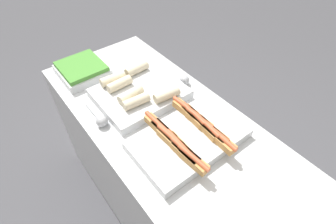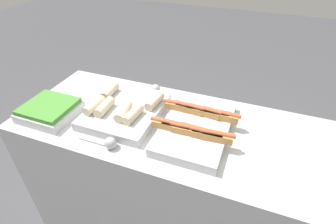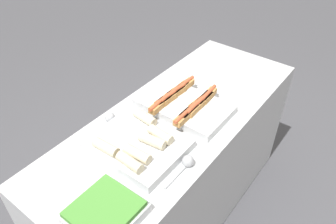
# 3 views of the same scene
# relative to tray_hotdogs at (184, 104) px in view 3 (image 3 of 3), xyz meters

# --- Properties ---
(ground_plane) EXTENTS (12.00, 12.00, 0.00)m
(ground_plane) POSITION_rel_tray_hotdogs_xyz_m (-0.07, 0.00, -0.96)
(ground_plane) COLOR #4C4C51
(counter) EXTENTS (1.85, 0.70, 0.92)m
(counter) POSITION_rel_tray_hotdogs_xyz_m (-0.07, 0.00, -0.50)
(counter) COLOR silver
(counter) RESTS_ON ground_plane
(tray_hotdogs) EXTENTS (0.42, 0.53, 0.10)m
(tray_hotdogs) POSITION_rel_tray_hotdogs_xyz_m (0.00, 0.00, 0.00)
(tray_hotdogs) COLOR silver
(tray_hotdogs) RESTS_ON counter
(tray_wraps) EXTENTS (0.38, 0.46, 0.10)m
(tray_wraps) POSITION_rel_tray_hotdogs_xyz_m (-0.41, -0.00, -0.00)
(tray_wraps) COLOR silver
(tray_wraps) RESTS_ON counter
(tray_side_front) EXTENTS (0.28, 0.26, 0.07)m
(tray_side_front) POSITION_rel_tray_hotdogs_xyz_m (-0.79, -0.16, -0.00)
(tray_side_front) COLOR silver
(tray_side_front) RESTS_ON counter
(serving_spoon_near) EXTENTS (0.21, 0.06, 0.06)m
(serving_spoon_near) POSITION_rel_tray_hotdogs_xyz_m (-0.35, -0.27, -0.01)
(serving_spoon_near) COLOR #B2B5BA
(serving_spoon_near) RESTS_ON counter
(serving_spoon_far) EXTENTS (0.22, 0.06, 0.06)m
(serving_spoon_far) POSITION_rel_tray_hotdogs_xyz_m (-0.35, 0.27, -0.01)
(serving_spoon_far) COLOR #B2B5BA
(serving_spoon_far) RESTS_ON counter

